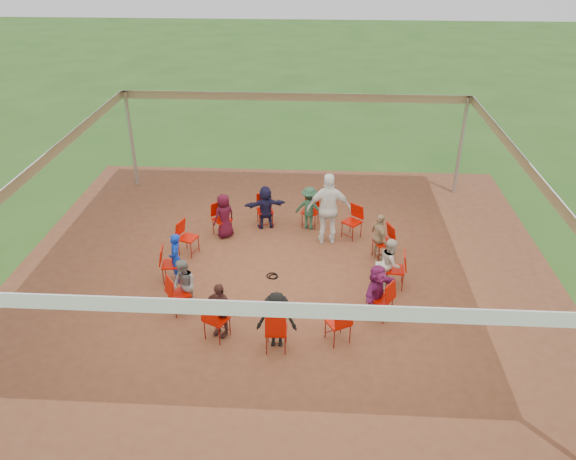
# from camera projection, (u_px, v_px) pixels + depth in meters

# --- Properties ---
(ground) EXTENTS (80.00, 80.00, 0.00)m
(ground) POSITION_uv_depth(u_px,v_px,m) (283.00, 276.00, 13.35)
(ground) COLOR #2A541A
(ground) RESTS_ON ground
(dirt_patch) EXTENTS (13.00, 13.00, 0.00)m
(dirt_patch) POSITION_uv_depth(u_px,v_px,m) (283.00, 276.00, 13.34)
(dirt_patch) COLOR brown
(dirt_patch) RESTS_ON ground
(tent) EXTENTS (10.33, 10.33, 3.00)m
(tent) POSITION_uv_depth(u_px,v_px,m) (283.00, 185.00, 12.20)
(tent) COLOR #B2B2B7
(tent) RESTS_ON ground
(chair_0) EXTENTS (0.48, 0.46, 0.90)m
(chair_0) POSITION_uv_depth(u_px,v_px,m) (395.00, 270.00, 12.76)
(chair_0) COLOR #B90C00
(chair_0) RESTS_ON ground
(chair_1) EXTENTS (0.56, 0.55, 0.90)m
(chair_1) POSITION_uv_depth(u_px,v_px,m) (383.00, 242.00, 13.85)
(chair_1) COLOR #B90C00
(chair_1) RESTS_ON ground
(chair_2) EXTENTS (0.61, 0.61, 0.90)m
(chair_2) POSITION_uv_depth(u_px,v_px,m) (352.00, 222.00, 14.77)
(chair_2) COLOR #B90C00
(chair_2) RESTS_ON ground
(chair_3) EXTENTS (0.51, 0.52, 0.90)m
(chair_3) POSITION_uv_depth(u_px,v_px,m) (310.00, 212.00, 15.31)
(chair_3) COLOR #B90C00
(chair_3) RESTS_ON ground
(chair_4) EXTENTS (0.52, 0.53, 0.90)m
(chair_4) POSITION_uv_depth(u_px,v_px,m) (265.00, 211.00, 15.36)
(chair_4) COLOR #B90C00
(chair_4) RESTS_ON ground
(chair_5) EXTENTS (0.61, 0.61, 0.90)m
(chair_5) POSITION_uv_depth(u_px,v_px,m) (222.00, 220.00, 14.90)
(chair_5) COLOR #B90C00
(chair_5) RESTS_ON ground
(chair_6) EXTENTS (0.56, 0.54, 0.90)m
(chair_6) POSITION_uv_depth(u_px,v_px,m) (188.00, 238.00, 14.03)
(chair_6) COLOR #B90C00
(chair_6) RESTS_ON ground
(chair_7) EXTENTS (0.49, 0.48, 0.90)m
(chair_7) POSITION_uv_depth(u_px,v_px,m) (171.00, 264.00, 12.95)
(chair_7) COLOR #B90C00
(chair_7) RESTS_ON ground
(chair_8) EXTENTS (0.60, 0.60, 0.90)m
(chair_8) POSITION_uv_depth(u_px,v_px,m) (179.00, 294.00, 11.92)
(chair_8) COLOR #B90C00
(chair_8) RESTS_ON ground
(chair_9) EXTENTS (0.57, 0.58, 0.90)m
(chair_9) POSITION_uv_depth(u_px,v_px,m) (217.00, 319.00, 11.16)
(chair_9) COLOR #B90C00
(chair_9) RESTS_ON ground
(chair_10) EXTENTS (0.43, 0.45, 0.90)m
(chair_10) POSITION_uv_depth(u_px,v_px,m) (276.00, 331.00, 10.86)
(chair_10) COLOR #B90C00
(chair_10) RESTS_ON ground
(chair_11) EXTENTS (0.58, 0.59, 0.90)m
(chair_11) POSITION_uv_depth(u_px,v_px,m) (338.00, 323.00, 11.07)
(chair_11) COLOR #B90C00
(chair_11) RESTS_ON ground
(chair_12) EXTENTS (0.60, 0.59, 0.90)m
(chair_12) POSITION_uv_depth(u_px,v_px,m) (381.00, 299.00, 11.76)
(chair_12) COLOR #B90C00
(chair_12) RESTS_ON ground
(person_seated_0) EXTENTS (0.40, 0.63, 1.22)m
(person_seated_0) POSITION_uv_depth(u_px,v_px,m) (391.00, 263.00, 12.70)
(person_seated_0) COLOR beige
(person_seated_0) RESTS_ON ground
(person_seated_1) EXTENTS (0.60, 0.80, 1.22)m
(person_seated_1) POSITION_uv_depth(u_px,v_px,m) (379.00, 237.00, 13.73)
(person_seated_1) COLOR tan
(person_seated_1) RESTS_ON ground
(person_seated_2) EXTENTS (0.86, 0.56, 1.22)m
(person_seated_2) POSITION_uv_depth(u_px,v_px,m) (309.00, 208.00, 15.13)
(person_seated_2) COLOR #244C34
(person_seated_2) RESTS_ON ground
(person_seated_3) EXTENTS (1.20, 0.70, 1.22)m
(person_seated_3) POSITION_uv_depth(u_px,v_px,m) (266.00, 207.00, 15.18)
(person_seated_3) COLOR #1B193B
(person_seated_3) RESTS_ON ground
(person_seated_4) EXTENTS (0.66, 0.65, 1.22)m
(person_seated_4) POSITION_uv_depth(u_px,v_px,m) (224.00, 216.00, 14.73)
(person_seated_4) COLOR #400A1B
(person_seated_4) RESTS_ON ground
(person_seated_5) EXTENTS (0.35, 0.48, 1.22)m
(person_seated_5) POSITION_uv_depth(u_px,v_px,m) (176.00, 258.00, 12.88)
(person_seated_5) COLOR #0D2DAC
(person_seated_5) RESTS_ON ground
(person_seated_6) EXTENTS (0.62, 0.68, 1.22)m
(person_seated_6) POSITION_uv_depth(u_px,v_px,m) (184.00, 286.00, 11.90)
(person_seated_6) COLOR gray
(person_seated_6) RESTS_ON ground
(person_seated_7) EXTENTS (0.80, 0.65, 1.22)m
(person_seated_7) POSITION_uv_depth(u_px,v_px,m) (220.00, 309.00, 11.18)
(person_seated_7) COLOR #512B25
(person_seated_7) RESTS_ON ground
(person_seated_8) EXTENTS (0.79, 0.40, 1.22)m
(person_seated_8) POSITION_uv_depth(u_px,v_px,m) (277.00, 320.00, 10.88)
(person_seated_8) COLOR black
(person_seated_8) RESTS_ON ground
(person_seated_9) EXTENTS (0.98, 1.18, 1.22)m
(person_seated_9) POSITION_uv_depth(u_px,v_px,m) (377.00, 291.00, 11.74)
(person_seated_9) COLOR #801F5E
(person_seated_9) RESTS_ON ground
(standing_person) EXTENTS (1.17, 0.66, 1.93)m
(standing_person) POSITION_uv_depth(u_px,v_px,m) (329.00, 209.00, 14.30)
(standing_person) COLOR white
(standing_person) RESTS_ON ground
(cable_coil) EXTENTS (0.35, 0.35, 0.03)m
(cable_coil) POSITION_uv_depth(u_px,v_px,m) (273.00, 276.00, 13.30)
(cable_coil) COLOR black
(cable_coil) RESTS_ON ground
(laptop) EXTENTS (0.29, 0.35, 0.22)m
(laptop) POSITION_uv_depth(u_px,v_px,m) (383.00, 264.00, 12.74)
(laptop) COLOR #B7B7BC
(laptop) RESTS_ON ground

